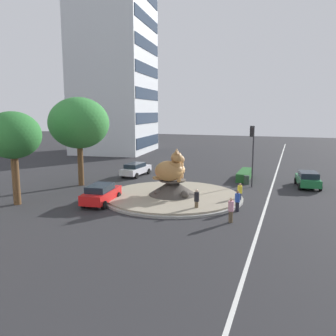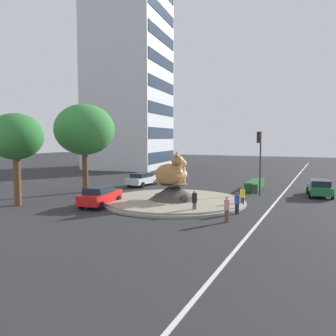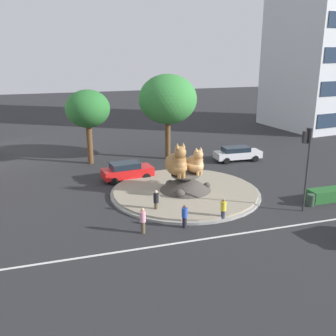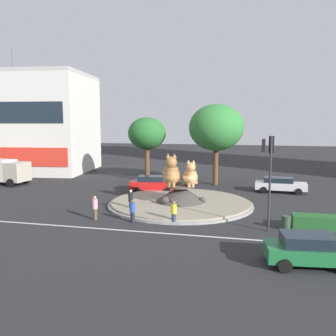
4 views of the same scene
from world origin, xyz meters
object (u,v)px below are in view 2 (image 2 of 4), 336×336
Objects in this scene: traffic_light_mast at (259,149)px; sedan_on_far_lane at (100,196)px; second_tree_near_tower at (16,137)px; pedestrian_blue_shirt at (237,203)px; pedestrian_black_shirt at (194,201)px; parked_car_right at (143,179)px; pedestrian_yellow_shirt at (242,196)px; cat_statue_calico at (177,173)px; cat_statue_tabby at (171,172)px; pedestrian_pink_shirt at (227,208)px; litter_bin at (255,189)px; broadleaf_tree_behind_island at (84,130)px; office_tower at (130,75)px; hatchback_near_shophouse at (320,188)px.

sedan_on_far_lane is (-10.45, 10.54, -3.50)m from traffic_light_mast.
pedestrian_blue_shirt is at bearing -76.68° from second_tree_near_tower.
traffic_light_mast is 15.25m from sedan_on_far_lane.
pedestrian_black_shirt is 0.35× the size of parked_car_right.
parked_car_right is (1.66, 13.19, -3.55)m from traffic_light_mast.
pedestrian_yellow_shirt is (3.94, -2.57, -0.08)m from pedestrian_black_shirt.
cat_statue_calico is 0.40× the size of traffic_light_mast.
cat_statue_tabby is 7.33m from pedestrian_pink_shirt.
pedestrian_black_shirt is 1.89× the size of litter_bin.
cat_statue_tabby is at bearing -138.69° from parked_car_right.
second_tree_near_tower is 8.13m from sedan_on_far_lane.
broadleaf_tree_behind_island is 16.88m from pedestrian_yellow_shirt.
pedestrian_black_shirt is at bearing 168.91° from litter_bin.
cat_statue_calico is 1.51× the size of pedestrian_blue_shirt.
sedan_on_far_lane reaches higher than parked_car_right.
litter_bin is (12.84, 0.62, -0.44)m from pedestrian_pink_shirt.
hatchback_near_shophouse is (-20.69, -32.16, -15.72)m from office_tower.
pedestrian_blue_shirt is 0.92× the size of pedestrian_black_shirt.
hatchback_near_shophouse is 5.85m from litter_bin.
cat_statue_calico reaches higher than pedestrian_black_shirt.
pedestrian_pink_shirt is (1.22, -16.83, -4.57)m from second_tree_near_tower.
cat_statue_calico is at bearing -95.48° from broadleaf_tree_behind_island.
office_tower reaches higher than litter_bin.
second_tree_near_tower is (-12.88, 16.77, 1.13)m from traffic_light_mast.
sedan_on_far_lane reaches higher than hatchback_near_shophouse.
traffic_light_mast is at bearing 41.35° from cat_statue_tabby.
cat_statue_tabby is 0.62× the size of parked_car_right.
cat_statue_calico is at bearing 82.64° from cat_statue_tabby.
parked_car_right is 12.64m from litter_bin.
second_tree_near_tower is at bearing -161.83° from cat_statue_calico.
pedestrian_black_shirt is (-5.08, -13.38, -5.30)m from broadleaf_tree_behind_island.
pedestrian_pink_shirt reaches higher than hatchback_near_shophouse.
cat_statue_calico is 9.04m from litter_bin.
sedan_on_far_lane is (1.21, 10.61, -0.06)m from pedestrian_pink_shirt.
broadleaf_tree_behind_island is 1.80× the size of parked_car_right.
broadleaf_tree_behind_island is at bearing -68.07° from pedestrian_blue_shirt.
pedestrian_black_shirt reaches higher than parked_car_right.
litter_bin is (10.07, 0.63, -0.36)m from pedestrian_blue_shirt.
cat_statue_calico reaches higher than parked_car_right.
sedan_on_far_lane is 20.00m from hatchback_near_shophouse.
traffic_light_mast reaches higher than pedestrian_blue_shirt.
office_tower is at bearing -29.84° from pedestrian_black_shirt.
cat_statue_tabby is at bearing 123.61° from hatchback_near_shophouse.
sedan_on_far_lane is at bearing -134.66° from broadleaf_tree_behind_island.
pedestrian_blue_shirt is at bearing -88.51° from sedan_on_far_lane.
traffic_light_mast reaches higher than sedan_on_far_lane.
pedestrian_black_shirt is (-2.52, -2.95, -1.72)m from cat_statue_tabby.
pedestrian_yellow_shirt is (6.82, -16.59, -4.65)m from second_tree_near_tower.
second_tree_near_tower is 1.52× the size of parked_car_right.
pedestrian_yellow_shirt is 1.74× the size of litter_bin.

